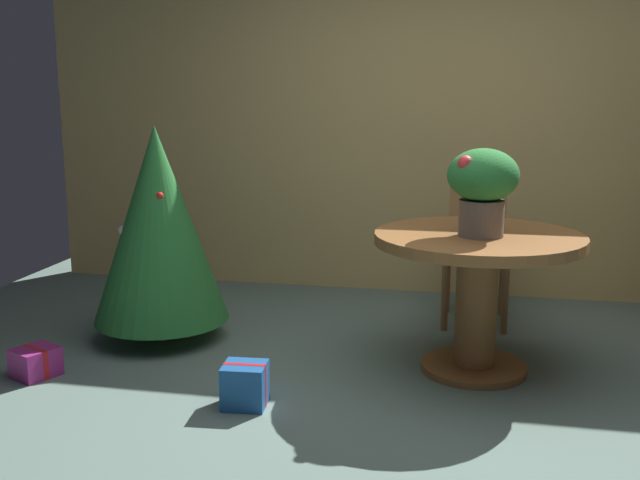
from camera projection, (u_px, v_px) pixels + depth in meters
ground_plane at (415, 412)px, 3.47m from camera, size 6.60×6.60×0.00m
back_wall_panel at (442, 117)px, 5.33m from camera, size 6.00×0.10×2.60m
round_dining_table at (477, 272)px, 3.88m from camera, size 1.09×1.09×0.75m
flower_vase at (483, 184)px, 3.72m from camera, size 0.36×0.36×0.45m
wooden_chair_far at (476, 241)px, 4.79m from camera, size 0.41×0.45×0.93m
holiday_tree at (158, 225)px, 4.37m from camera, size 0.81×0.81×1.29m
gift_box_purple at (36, 362)px, 3.90m from camera, size 0.27×0.27×0.16m
gift_box_blue at (245, 385)px, 3.52m from camera, size 0.22×0.20×0.21m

